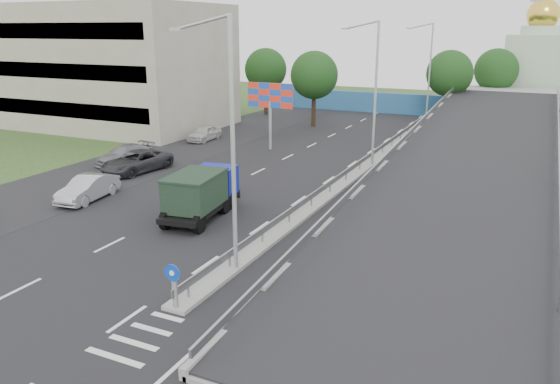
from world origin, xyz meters
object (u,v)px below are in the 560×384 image
Objects in this scene: dump_truck at (202,192)px; parked_car_d at (125,155)px; church at (536,67)px; parked_car_e at (204,133)px; lamp_post_far at (428,68)px; sign_bollard at (174,286)px; lamp_post_near at (228,134)px; parked_car_b at (88,188)px; billboard at (270,99)px; parked_car_c at (137,162)px; lamp_post_mid at (373,86)px.

dump_truck reaches higher than parked_car_d.
church reaches higher than dump_truck.
parked_car_d is 9.98m from parked_car_e.
lamp_post_far is 32.25m from parked_car_d.
sign_bollard is 6.12m from lamp_post_near.
parked_car_b is at bearing -109.78° from lamp_post_far.
lamp_post_near is 1.00× the size of lamp_post_far.
billboard is at bearing -116.84° from lamp_post_far.
lamp_post_near is 2.49× the size of parked_car_e.
parked_car_b is at bearing 145.07° from sign_bollard.
billboard reaches higher than parked_car_e.
parked_car_d is at bearing -122.95° from church.
billboard is (-9.00, 25.83, 3.15)m from sign_bollard.
lamp_post_far is at bearing 89.86° from sign_bollard.
lamp_post_near is 14.46m from parked_car_b.
dump_truck is at bearing -98.00° from lamp_post_far.
dump_truck is at bearing -75.85° from billboard.
sign_bollard is at bearing -99.81° from church.
parked_car_e is (-1.83, 11.51, -0.06)m from parked_car_c.
church is 3.14× the size of parked_car_b.
lamp_post_mid is (0.00, 20.00, 0.00)m from lamp_post_near.
church is 2.57× the size of parked_car_c.
parked_car_c is 1.13× the size of parked_car_d.
parked_car_c is at bearing 141.63° from lamp_post_near.
billboard is 12.35m from parked_car_c.
lamp_post_near reaches higher than parked_car_c.
lamp_post_far reaches higher than dump_truck.
billboard reaches higher than dump_truck.
sign_bollard is at bearing -38.74° from parked_car_c.
church reaches higher than lamp_post_near.
dump_truck is 1.27× the size of parked_car_d.
lamp_post_far is 1.66× the size of dump_truck.
church is 54.20m from parked_car_b.
church is 2.90× the size of parked_car_d.
lamp_post_far is at bearing 44.94° from parked_car_e.
parked_car_b is 1.09× the size of parked_car_e.
church reaches higher than billboard.
lamp_post_near is 40.00m from lamp_post_far.
lamp_post_far reaches higher than parked_car_b.
parked_car_c is (-14.34, -28.64, -5.06)m from lamp_post_far.
church is at bearing 80.19° from sign_bollard.
parked_car_e is at bearing 114.98° from dump_truck.
church is at bearing 59.30° from billboard.
parked_car_d is (-16.74, -7.09, -5.12)m from lamp_post_mid.
church is at bearing 65.10° from parked_car_d.
sign_bollard is 0.17× the size of lamp_post_near.
billboard is at bearing 71.94° from parked_car_c.
parked_car_c is at bearing 139.48° from dump_truck.
parked_car_e is (-3.55, 17.96, -0.04)m from parked_car_b.
lamp_post_mid is 2.29× the size of parked_car_b.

